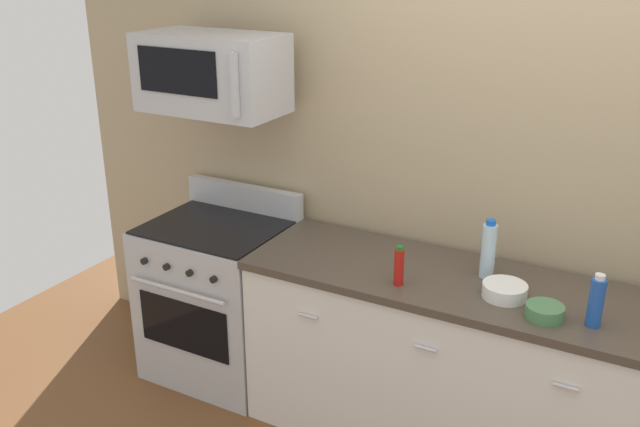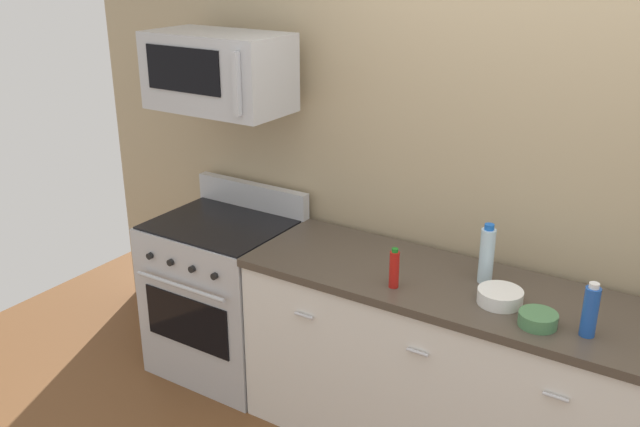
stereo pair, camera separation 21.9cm
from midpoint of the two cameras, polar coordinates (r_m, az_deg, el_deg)
The scene contains 9 objects.
back_wall at distance 3.41m, azimuth 16.37°, elevation 2.97°, with size 5.65×0.10×2.70m, color tan.
counter_unit at distance 3.44m, azimuth 13.20°, elevation -13.18°, with size 2.56×0.66×0.92m.
range_oven at distance 4.08m, azimuth -9.76°, elevation -6.85°, with size 0.76×0.69×1.07m.
microwave at distance 3.70m, azimuth -10.56°, elevation 11.24°, with size 0.74×0.44×0.40m.
bottle_hot_sauce_red at distance 3.15m, azimuth 4.51°, elevation -4.38°, with size 0.05×0.05×0.19m.
bottle_water_clear at distance 3.27m, azimuth 11.77°, elevation -2.97°, with size 0.07×0.07×0.28m.
bottle_soda_blue at distance 2.98m, azimuth 19.73°, elevation -6.84°, with size 0.06×0.06×0.23m.
bowl_white_ceramic at distance 3.14m, azimuth 12.96°, elevation -6.17°, with size 0.20×0.20×0.06m.
bowl_green_glaze at distance 3.02m, azimuth 15.94°, elevation -7.73°, with size 0.16×0.16×0.06m.
Camera 1 is at (0.55, -2.84, 2.37)m, focal length 39.10 mm.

